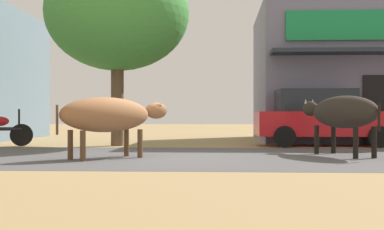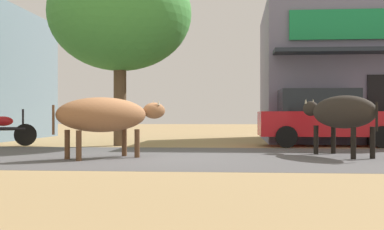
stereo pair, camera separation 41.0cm
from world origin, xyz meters
The scene contains 7 objects.
ground centered at (0.00, 0.00, 0.00)m, with size 80.00×80.00×0.00m, color #A28456.
asphalt_road centered at (0.00, 0.00, 0.00)m, with size 72.00×6.10×0.00m, color #4F4D4E.
storefront_right_club centered at (5.76, 7.70, 2.32)m, with size 6.03×6.83×4.62m.
roadside_tree centered at (-1.65, 3.86, 3.87)m, with size 4.21×4.21×5.56m.
parked_hatchback_car centered at (4.30, 4.11, 0.84)m, with size 3.99×1.93×1.64m.
cow_near_brown centered at (-0.95, -0.59, 0.90)m, with size 2.24×2.15×1.27m.
cow_far_dark centered at (4.04, 0.41, 0.95)m, with size 1.46×2.77×1.32m.
Camera 1 is at (1.36, -11.30, 0.90)m, focal length 49.06 mm.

